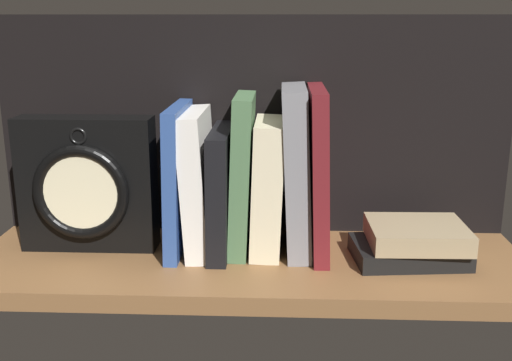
{
  "coord_description": "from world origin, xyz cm",
  "views": [
    {
      "loc": [
        4.49,
        -79.58,
        32.91
      ],
      "look_at": [
        0.83,
        3.6,
        10.38
      ],
      "focal_mm": 42.26,
      "sensor_mm": 36.0,
      "label": 1
    }
  ],
  "objects": [
    {
      "name": "book_black_skeptic",
      "position": [
        -4.19,
        3.6,
        8.87
      ],
      "size": [
        2.99,
        16.0,
        17.77
      ],
      "primitive_type": "cube",
      "rotation": [
        0.0,
        0.01,
        0.0
      ],
      "color": "black",
      "rests_on": "ground_plane"
    },
    {
      "name": "book_white_catcher",
      "position": [
        -7.49,
        3.6,
        10.14
      ],
      "size": [
        4.25,
        14.51,
        20.42
      ],
      "primitive_type": "cube",
      "rotation": [
        0.0,
        -0.05,
        0.0
      ],
      "color": "silver",
      "rests_on": "ground_plane"
    },
    {
      "name": "framed_clock",
      "position": [
        -23.54,
        2.77,
        9.66
      ],
      "size": [
        19.43,
        6.32,
        19.43
      ],
      "color": "black",
      "rests_on": "ground_plane"
    },
    {
      "name": "book_green_romantic",
      "position": [
        -1.18,
        3.6,
        11.29
      ],
      "size": [
        3.52,
        12.28,
        22.66
      ],
      "primitive_type": "cube",
      "rotation": [
        0.0,
        0.04,
        0.0
      ],
      "color": "#476B44",
      "rests_on": "ground_plane"
    },
    {
      "name": "ground_plane",
      "position": [
        0.0,
        0.0,
        -1.25
      ],
      "size": [
        78.45,
        25.6,
        2.5
      ],
      "primitive_type": "cube",
      "color": "brown"
    },
    {
      "name": "back_panel",
      "position": [
        0.0,
        12.2,
        16.7
      ],
      "size": [
        78.45,
        1.2,
        33.4
      ],
      "primitive_type": "cube",
      "color": "black",
      "rests_on": "ground_plane"
    },
    {
      "name": "book_maroon_dawkins",
      "position": [
        9.67,
        3.6,
        11.83
      ],
      "size": [
        3.01,
        15.78,
        23.71
      ],
      "primitive_type": "cube",
      "rotation": [
        0.0,
        -0.04,
        0.0
      ],
      "color": "maroon",
      "rests_on": "ground_plane"
    },
    {
      "name": "book_stack_side",
      "position": [
        22.91,
        -0.33,
        2.62
      ],
      "size": [
        16.14,
        11.7,
        5.29
      ],
      "color": "black",
      "rests_on": "ground_plane"
    },
    {
      "name": "book_blue_modern",
      "position": [
        -10.36,
        3.6,
        10.54
      ],
      "size": [
        2.4,
        15.44,
        21.12
      ],
      "primitive_type": "cube",
      "rotation": [
        0.0,
        0.02,
        0.0
      ],
      "color": "#2D4C8E",
      "rests_on": "ground_plane"
    },
    {
      "name": "book_cream_twain",
      "position": [
        2.53,
        3.6,
        9.51
      ],
      "size": [
        4.87,
        12.59,
        19.16
      ],
      "primitive_type": "cube",
      "rotation": [
        0.0,
        0.04,
        0.0
      ],
      "color": "beige",
      "rests_on": "ground_plane"
    },
    {
      "name": "book_gray_chess",
      "position": [
        6.6,
        3.6,
        11.9
      ],
      "size": [
        4.47,
        13.37,
        23.92
      ],
      "primitive_type": "cube",
      "rotation": [
        0.0,
        -0.05,
        0.0
      ],
      "color": "gray",
      "rests_on": "ground_plane"
    }
  ]
}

